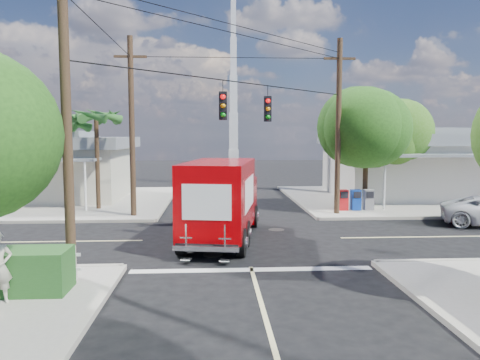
{
  "coord_description": "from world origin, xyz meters",
  "views": [
    {
      "loc": [
        -1.17,
        -18.41,
        4.15
      ],
      "look_at": [
        0.0,
        2.0,
        2.2
      ],
      "focal_mm": 35.0,
      "sensor_mm": 36.0,
      "label": 1
    }
  ],
  "objects": [
    {
      "name": "ground",
      "position": [
        0.0,
        0.0,
        0.0
      ],
      "size": [
        120.0,
        120.0,
        0.0
      ],
      "primitive_type": "plane",
      "color": "black",
      "rests_on": "ground"
    },
    {
      "name": "road_markings",
      "position": [
        0.0,
        -1.47,
        0.01
      ],
      "size": [
        32.0,
        32.0,
        0.01
      ],
      "color": "beige",
      "rests_on": "ground"
    },
    {
      "name": "utility_poles",
      "position": [
        -1.58,
        1.6,
        4.67
      ],
      "size": [
        12.0,
        10.68,
        9.0
      ],
      "color": "#473321",
      "rests_on": "ground"
    },
    {
      "name": "palm_nw_front",
      "position": [
        -7.5,
        7.5,
        5.04
      ],
      "size": [
        3.01,
        3.08,
        5.59
      ],
      "color": "#422D1C",
      "rests_on": "sidewalk_nw"
    },
    {
      "name": "building_ne",
      "position": [
        12.5,
        11.97,
        2.32
      ],
      "size": [
        11.8,
        10.2,
        4.5
      ],
      "color": "silver",
      "rests_on": "sidewalk_ne"
    },
    {
      "name": "sidewalk_ne",
      "position": [
        10.88,
        10.88,
        0.07
      ],
      "size": [
        14.12,
        14.12,
        0.14
      ],
      "color": "gray",
      "rests_on": "ground"
    },
    {
      "name": "radio_tower",
      "position": [
        0.5,
        20.0,
        5.64
      ],
      "size": [
        0.8,
        0.8,
        17.0
      ],
      "color": "silver",
      "rests_on": "ground"
    },
    {
      "name": "vending_boxes",
      "position": [
        6.5,
        6.2,
        0.69
      ],
      "size": [
        1.9,
        0.5,
        1.1
      ],
      "color": "red",
      "rests_on": "sidewalk_ne"
    },
    {
      "name": "delivery_truck",
      "position": [
        -0.83,
        -0.09,
        1.61
      ],
      "size": [
        3.4,
        7.58,
        3.17
      ],
      "color": "black",
      "rests_on": "ground"
    },
    {
      "name": "tree_ne_front",
      "position": [
        7.21,
        6.76,
        4.77
      ],
      "size": [
        4.21,
        4.14,
        6.66
      ],
      "color": "#422D1C",
      "rests_on": "sidewalk_ne"
    },
    {
      "name": "tree_ne_back",
      "position": [
        9.81,
        8.96,
        4.19
      ],
      "size": [
        3.77,
        3.66,
        5.82
      ],
      "color": "#422D1C",
      "rests_on": "sidewalk_ne"
    },
    {
      "name": "palm_nw_back",
      "position": [
        -9.5,
        9.0,
        4.67
      ],
      "size": [
        3.01,
        3.08,
        5.19
      ],
      "color": "#422D1C",
      "rests_on": "sidewalk_nw"
    },
    {
      "name": "sidewalk_nw",
      "position": [
        -10.88,
        10.88,
        0.07
      ],
      "size": [
        14.12,
        14.12,
        0.14
      ],
      "color": "gray",
      "rests_on": "ground"
    },
    {
      "name": "building_nw",
      "position": [
        -12.0,
        12.46,
        2.22
      ],
      "size": [
        10.8,
        10.2,
        4.3
      ],
      "color": "beige",
      "rests_on": "sidewalk_nw"
    }
  ]
}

